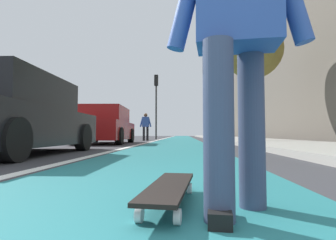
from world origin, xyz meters
The scene contains 12 objects.
ground_plane centered at (10.00, 0.00, 0.00)m, with size 80.00×80.00×0.00m, color #38383D.
bike_lane_paint centered at (24.00, 0.00, 0.00)m, with size 56.00×2.35×0.00m, color #237075.
lane_stripe_white centered at (20.00, 1.32, 0.00)m, with size 52.00×0.16×0.01m, color silver.
sidewalk_curb centered at (18.00, -3.66, 0.06)m, with size 52.00×3.20×0.13m, color #9E9B93.
building_facade centered at (22.00, -6.53, 6.30)m, with size 40.00×1.20×12.60m, color #5D554C.
skateboard centered at (1.09, -0.22, 0.09)m, with size 0.86×0.29×0.11m.
skater_person centered at (0.94, -0.57, 0.94)m, with size 0.44×0.72×1.64m.
parked_car_near centered at (4.37, 2.93, 0.70)m, with size 4.31×2.04×1.47m.
parked_car_mid centered at (10.21, 2.88, 0.70)m, with size 4.39×2.03×1.47m.
traffic_light centered at (18.95, 1.72, 3.25)m, with size 0.33×0.28×4.75m.
street_tree_mid centered at (10.96, -3.26, 3.95)m, with size 2.48×2.48×5.23m.
pedestrian_distant centered at (14.95, 1.92, 0.91)m, with size 0.45×0.70×1.59m.
Camera 1 is at (-0.38, -0.30, 0.39)m, focal length 28.36 mm.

